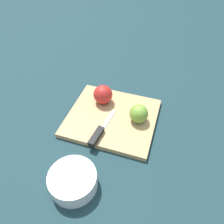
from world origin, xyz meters
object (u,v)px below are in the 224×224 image
at_px(apple_half_left, 139,114).
at_px(apple_half_right, 103,95).
at_px(knife, 98,135).
at_px(bowl, 73,180).

distance_m(apple_half_left, apple_half_right, 0.16).
bearing_deg(knife, apple_half_right, 20.19).
relative_size(apple_half_left, bowl, 0.49).
bearing_deg(apple_half_right, apple_half_left, 65.64).
bearing_deg(bowl, knife, -92.39).
bearing_deg(bowl, apple_half_right, -84.50).
relative_size(knife, bowl, 1.35).
relative_size(apple_half_left, knife, 0.36).
distance_m(knife, bowl, 0.17).
relative_size(apple_half_right, bowl, 0.54).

